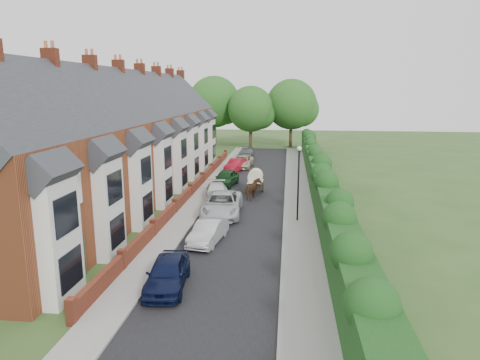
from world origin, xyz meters
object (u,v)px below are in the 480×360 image
object	(u,v)px
car_white	(216,192)
horse_cart	(255,179)
car_beige	(242,162)
car_navy	(167,273)
horse	(253,190)
car_grey	(246,154)
car_silver_a	(208,232)
car_silver_b	(222,204)
car_red	(236,165)
car_green	(226,178)
lamppost	(299,174)

from	to	relation	value
car_white	horse_cart	xyz separation A→B (m)	(2.94, 2.63, 0.57)
car_beige	car_white	bearing A→B (deg)	-89.09
car_navy	horse	world-z (taller)	horse
car_white	car_grey	world-z (taller)	car_grey
car_white	horse	size ratio (longest dim) A/B	2.26
car_grey	car_silver_a	bearing A→B (deg)	-87.10
car_silver_b	car_red	bearing A→B (deg)	90.54
car_silver_b	car_green	bearing A→B (deg)	93.60
car_grey	horse_cart	bearing A→B (deg)	-80.51
horse	horse_cart	size ratio (longest dim) A/B	0.67
lamppost	car_red	size ratio (longest dim) A/B	1.28
horse_cart	car_navy	bearing A→B (deg)	-97.90
lamppost	horse	world-z (taller)	lamppost
car_silver_a	horse	bearing A→B (deg)	88.36
car_navy	car_silver_a	size ratio (longest dim) A/B	1.06
lamppost	car_white	xyz separation A→B (m)	(-6.40, 5.10, -2.65)
car_silver_a	car_beige	xyz separation A→B (m)	(-0.67, 24.40, 0.01)
car_silver_a	car_grey	size ratio (longest dim) A/B	0.89
car_silver_b	car_silver_a	bearing A→B (deg)	-92.52
horse	horse_cart	bearing A→B (deg)	-74.49
car_navy	car_red	size ratio (longest dim) A/B	1.05
horse_cart	car_grey	bearing A→B (deg)	98.28
car_white	lamppost	bearing A→B (deg)	-49.22
horse_cart	car_silver_a	bearing A→B (deg)	-98.28
lamppost	horse_cart	world-z (taller)	lamppost
car_white	car_grey	distance (m)	21.22
car_silver_b	car_green	distance (m)	9.39
lamppost	car_grey	size ratio (longest dim) A/B	1.15
car_navy	car_silver_a	xyz separation A→B (m)	(0.74, 5.95, -0.06)
lamppost	car_navy	bearing A→B (deg)	-119.62
lamppost	car_green	xyz separation A→B (m)	(-6.40, 10.33, -2.56)
car_green	car_beige	world-z (taller)	car_green
lamppost	car_red	distance (m)	19.03
car_grey	car_red	bearing A→B (deg)	-90.13
car_red	car_beige	world-z (taller)	car_beige
car_silver_a	car_green	xyz separation A→B (m)	(-1.14, 14.93, 0.08)
car_grey	car_green	bearing A→B (deg)	-89.63
horse	car_green	bearing A→B (deg)	-42.51
lamppost	car_green	size ratio (longest dim) A/B	1.20
car_white	car_silver_a	bearing A→B (deg)	-93.93
lamppost	car_green	bearing A→B (deg)	121.79
car_silver_b	lamppost	bearing A→B (deg)	-13.74
horse	car_red	bearing A→B (deg)	-61.01
horse	car_white	bearing A→B (deg)	25.39
car_navy	car_beige	bearing A→B (deg)	84.45
car_navy	car_red	distance (m)	28.29
car_silver_b	car_grey	distance (m)	25.34
car_green	car_beige	size ratio (longest dim) A/B	0.90
lamppost	car_white	size ratio (longest dim) A/B	1.16
car_navy	car_grey	world-z (taller)	car_navy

